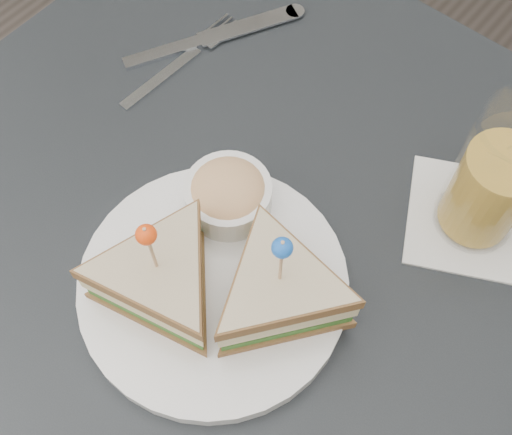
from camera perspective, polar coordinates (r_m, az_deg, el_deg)
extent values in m
plane|color=#3F3833|center=(1.36, -0.62, -16.04)|extent=(3.50, 3.50, 0.00)
cube|color=black|center=(0.66, -1.22, -2.74)|extent=(0.80, 0.80, 0.03)
cylinder|color=black|center=(1.25, -2.76, 10.52)|extent=(0.04, 0.04, 0.72)
cylinder|color=white|center=(0.62, -3.79, -6.10)|extent=(0.32, 0.32, 0.02)
cylinder|color=white|center=(0.61, -3.84, -5.75)|extent=(0.32, 0.32, 0.00)
cylinder|color=tan|center=(0.53, -9.25, -3.00)|extent=(0.00, 0.00, 0.08)
sphere|color=#FF4610|center=(0.50, -9.74, -1.52)|extent=(0.02, 0.02, 0.02)
cylinder|color=tan|center=(0.52, 2.23, -4.15)|extent=(0.00, 0.00, 0.08)
sphere|color=blue|center=(0.49, 2.35, -2.71)|extent=(0.02, 0.02, 0.02)
cylinder|color=white|center=(0.63, -2.46, 1.81)|extent=(0.11, 0.11, 0.04)
ellipsoid|color=#E0B772|center=(0.62, -2.51, 2.43)|extent=(0.10, 0.10, 0.03)
cube|color=silver|center=(0.77, -8.42, 12.19)|extent=(0.02, 0.12, 0.00)
cube|color=silver|center=(0.80, -4.26, 15.48)|extent=(0.03, 0.02, 0.00)
cube|color=silver|center=(0.79, -7.96, 14.39)|extent=(0.06, 0.10, 0.01)
cube|color=silver|center=(0.81, -0.72, 16.68)|extent=(0.08, 0.12, 0.00)
cylinder|color=silver|center=(0.83, 3.50, 17.84)|extent=(0.03, 0.03, 0.00)
cube|color=white|center=(0.69, 18.62, -0.13)|extent=(0.17, 0.17, 0.00)
cylinder|color=gold|center=(0.65, 20.05, 2.23)|extent=(0.10, 0.10, 0.10)
cylinder|color=white|center=(0.63, 20.75, 3.39)|extent=(0.11, 0.11, 0.16)
cube|color=white|center=(0.61, 20.07, 3.98)|extent=(0.02, 0.02, 0.02)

